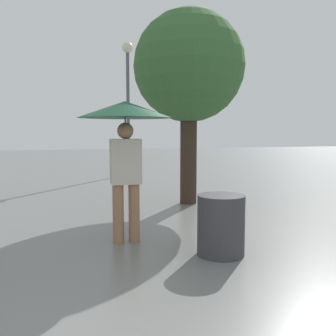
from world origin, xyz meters
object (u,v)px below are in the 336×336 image
at_px(street_lamp, 128,82).
at_px(trash_bin, 221,225).
at_px(pedestrian, 125,125).
at_px(tree, 189,68).

xyz_separation_m(street_lamp, trash_bin, (-0.35, -8.57, -2.75)).
xyz_separation_m(pedestrian, tree, (1.66, 2.35, 1.17)).
bearing_deg(street_lamp, trash_bin, -92.35).
bearing_deg(trash_bin, tree, 78.18).
xyz_separation_m(tree, trash_bin, (-0.66, -3.15, -2.36)).
height_order(tree, trash_bin, tree).
height_order(tree, street_lamp, street_lamp).
bearing_deg(tree, trash_bin, -101.82).
distance_m(street_lamp, trash_bin, 9.01).
bearing_deg(pedestrian, trash_bin, -38.87).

